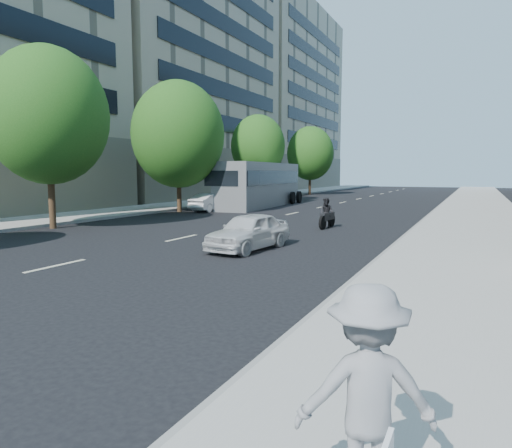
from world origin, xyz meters
The scene contains 14 objects.
ground centered at (0.00, 0.00, 0.00)m, with size 160.00×160.00×0.00m, color black.
near_sidewalk centered at (4.00, 20.00, 0.07)m, with size 5.00×120.00×0.15m, color #B0ACA4.
far_sidewalk centered at (-16.75, 20.00, 0.07)m, with size 4.50×120.00×0.15m, color #B0ACA4.
far_bldg_mid centered at (-30.00, 34.00, 17.00)m, with size 22.00×26.00×34.00m, color tan.
far_bldg_north centered at (-30.00, 62.00, 14.00)m, with size 22.00×28.00×28.00m, color tan.
tree_far_b centered at (-13.70, 8.00, 5.13)m, with size 5.40×5.40×8.24m.
tree_far_c centered at (-13.70, 18.00, 5.02)m, with size 6.00×6.00×8.47m.
tree_far_d centered at (-13.70, 30.00, 4.89)m, with size 4.80×4.80×7.65m.
tree_far_e centered at (-13.70, 44.00, 4.78)m, with size 5.40×5.40×7.89m.
jogger centered at (3.27, -3.55, 0.97)m, with size 1.06×0.61×1.64m, color gray.
white_sedan_near centered at (-2.91, 6.77, 0.62)m, with size 1.46×3.64×1.24m, color silver.
white_sedan_mid centered at (-12.10, 19.48, 0.60)m, with size 1.27×3.63×1.20m, color silver.
motorcycle centered at (-2.31, 13.66, 0.64)m, with size 0.74×2.05×1.42m.
bus centered at (-10.99, 24.85, 1.64)m, with size 3.57×12.23×3.30m.
Camera 1 is at (3.93, -6.78, 2.59)m, focal length 32.00 mm.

